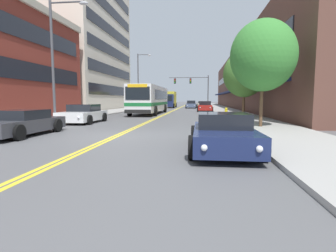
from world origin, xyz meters
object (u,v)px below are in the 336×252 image
at_px(car_white_parked_left_far, 84,114).
at_px(car_slate_blue_moving_lead, 191,105).
at_px(city_bus, 150,98).
at_px(car_charcoal_parked_left_mid, 148,106).
at_px(car_red_parked_right_mid, 205,107).
at_px(car_dark_grey_parked_left_near, 21,123).
at_px(fire_hydrant, 226,112).
at_px(box_truck, 168,99).
at_px(traffic_signal_mast, 194,85).
at_px(street_tree_right_mid, 244,74).
at_px(street_lamp_left_far, 140,77).
at_px(street_lamp_left_near, 58,51).
at_px(car_beige_parked_right_far, 203,104).
at_px(car_navy_parked_right_foreground, 223,133).
at_px(street_tree_right_near, 263,56).

bearing_deg(car_white_parked_left_far, car_slate_blue_moving_lead, 78.19).
height_order(city_bus, car_charcoal_parked_left_mid, city_bus).
relative_size(car_white_parked_left_far, car_red_parked_right_mid, 0.99).
distance_m(car_dark_grey_parked_left_near, car_red_parked_right_mid, 26.36).
relative_size(car_slate_blue_moving_lead, fire_hydrant, 6.21).
height_order(car_dark_grey_parked_left_near, box_truck, box_truck).
height_order(car_red_parked_right_mid, car_slate_blue_moving_lead, car_slate_blue_moving_lead).
bearing_deg(traffic_signal_mast, street_tree_right_mid, -78.71).
xyz_separation_m(traffic_signal_mast, street_lamp_left_far, (-7.73, -8.99, 0.65)).
distance_m(car_charcoal_parked_left_mid, street_lamp_left_near, 25.58).
distance_m(city_bus, street_lamp_left_far, 10.25).
height_order(traffic_signal_mast, street_lamp_left_near, street_lamp_left_near).
bearing_deg(car_beige_parked_right_far, street_tree_right_mid, -83.65).
bearing_deg(street_tree_right_mid, city_bus, 148.67).
relative_size(city_bus, traffic_signal_mast, 1.72).
height_order(car_beige_parked_right_far, traffic_signal_mast, traffic_signal_mast).
height_order(city_bus, street_lamp_left_far, street_lamp_left_far).
bearing_deg(street_lamp_left_near, street_lamp_left_far, 90.26).
xyz_separation_m(box_truck, street_lamp_left_far, (-2.80, -12.44, 3.25)).
distance_m(car_red_parked_right_mid, traffic_signal_mast, 12.10).
relative_size(car_beige_parked_right_far, street_lamp_left_near, 0.64).
xyz_separation_m(car_navy_parked_right_foreground, car_beige_parked_right_far, (-0.03, 42.91, 0.05)).
xyz_separation_m(city_bus, street_tree_right_near, (8.79, -14.09, 2.24)).
height_order(car_white_parked_left_far, traffic_signal_mast, traffic_signal_mast).
xyz_separation_m(street_tree_right_mid, fire_hydrant, (-1.49, -0.34, -3.24)).
height_order(street_lamp_left_near, fire_hydrant, street_lamp_left_near).
height_order(car_red_parked_right_mid, street_tree_right_near, street_tree_right_near).
xyz_separation_m(city_bus, car_slate_blue_moving_lead, (4.02, 19.45, -1.06)).
relative_size(car_dark_grey_parked_left_near, box_truck, 0.69).
bearing_deg(box_truck, car_white_parked_left_far, -93.51).
xyz_separation_m(car_beige_parked_right_far, street_lamp_left_near, (-9.28, -35.84, 3.90)).
relative_size(car_red_parked_right_mid, fire_hydrant, 5.66).
bearing_deg(car_navy_parked_right_foreground, city_bus, 106.62).
relative_size(traffic_signal_mast, street_lamp_left_near, 0.94).
xyz_separation_m(car_dark_grey_parked_left_near, traffic_signal_mast, (7.00, 36.31, 3.63)).
bearing_deg(fire_hydrant, box_truck, 106.52).
distance_m(car_white_parked_left_far, street_tree_right_mid, 13.59).
height_order(city_bus, car_red_parked_right_mid, city_bus).
relative_size(city_bus, street_tree_right_near, 2.11).
bearing_deg(street_tree_right_mid, car_charcoal_parked_left_mid, 124.15).
distance_m(car_white_parked_left_far, street_lamp_left_near, 4.38).
distance_m(traffic_signal_mast, street_tree_right_mid, 24.29).
relative_size(car_dark_grey_parked_left_near, car_navy_parked_right_foreground, 1.07).
bearing_deg(street_lamp_left_far, car_red_parked_right_mid, -14.52).
xyz_separation_m(city_bus, car_dark_grey_parked_left_near, (-2.51, -18.12, -1.15)).
relative_size(city_bus, car_slate_blue_moving_lead, 2.49).
xyz_separation_m(street_lamp_left_far, street_tree_right_mid, (12.48, -14.83, -1.07)).
bearing_deg(street_tree_right_near, car_navy_parked_right_foreground, -111.80).
height_order(car_slate_blue_moving_lead, street_lamp_left_near, street_lamp_left_near).
distance_m(car_red_parked_right_mid, car_slate_blue_moving_lead, 12.88).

